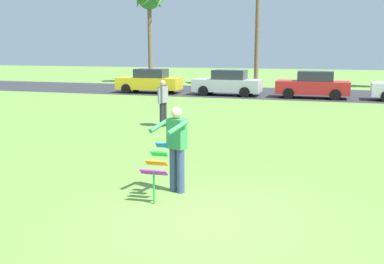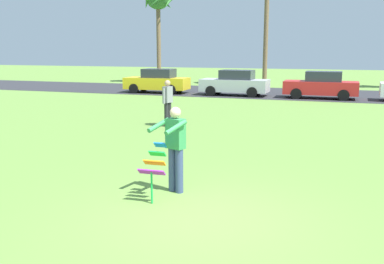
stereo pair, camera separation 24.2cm
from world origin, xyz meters
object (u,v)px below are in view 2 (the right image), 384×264
(parked_car_silver, at_px, (235,83))
(person_walker_near, at_px, (168,102))
(kite_held, at_px, (155,164))
(parked_car_yellow, at_px, (157,81))
(palm_tree_left_near, at_px, (158,1))
(person_kite_flyer, at_px, (175,146))
(parked_car_red, at_px, (321,85))

(parked_car_silver, bearing_deg, person_walker_near, -89.10)
(kite_held, bearing_deg, parked_car_yellow, 113.45)
(parked_car_silver, distance_m, palm_tree_left_near, 13.43)
(person_kite_flyer, relative_size, palm_tree_left_near, 0.21)
(parked_car_yellow, bearing_deg, palm_tree_left_near, 112.57)
(parked_car_silver, xyz_separation_m, person_walker_near, (0.18, -11.58, 0.16))
(parked_car_yellow, height_order, person_walker_near, person_walker_near)
(parked_car_silver, height_order, parked_car_red, same)
(person_kite_flyer, bearing_deg, palm_tree_left_near, 113.98)
(parked_car_yellow, distance_m, parked_car_red, 10.48)
(person_kite_flyer, xyz_separation_m, kite_held, (-0.18, -0.60, -0.24))
(person_kite_flyer, xyz_separation_m, person_walker_near, (-3.02, 7.01, -0.02))
(kite_held, xyz_separation_m, palm_tree_left_near, (-11.73, 27.39, 6.16))
(palm_tree_left_near, bearing_deg, person_walker_near, -65.80)
(parked_car_red, distance_m, person_walker_near, 12.61)
(person_kite_flyer, distance_m, palm_tree_left_near, 29.91)
(person_kite_flyer, distance_m, parked_car_yellow, 20.44)
(parked_car_red, bearing_deg, kite_held, -96.43)
(kite_held, distance_m, parked_car_yellow, 20.91)
(person_kite_flyer, distance_m, kite_held, 0.67)
(kite_held, relative_size, parked_car_red, 0.26)
(parked_car_yellow, height_order, parked_car_red, same)
(parked_car_red, xyz_separation_m, palm_tree_left_near, (-13.90, 8.21, 6.10))
(parked_car_silver, relative_size, palm_tree_left_near, 0.51)
(palm_tree_left_near, xyz_separation_m, person_walker_near, (8.89, -19.78, -5.94))
(parked_car_red, height_order, palm_tree_left_near, palm_tree_left_near)
(palm_tree_left_near, bearing_deg, kite_held, -66.81)
(person_kite_flyer, bearing_deg, parked_car_yellow, 114.59)
(parked_car_red, distance_m, palm_tree_left_near, 17.25)
(person_kite_flyer, xyz_separation_m, parked_car_silver, (-3.20, 18.58, -0.18))
(parked_car_red, bearing_deg, person_kite_flyer, -96.09)
(person_kite_flyer, height_order, parked_car_silver, person_kite_flyer)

